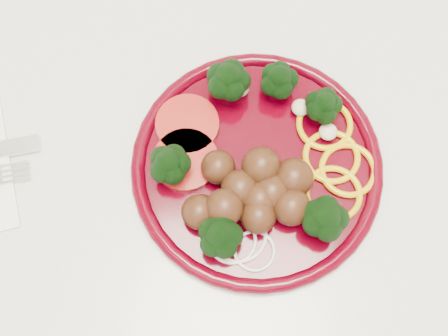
# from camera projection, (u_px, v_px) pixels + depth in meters

# --- Properties ---
(counter) EXTENTS (2.40, 0.60, 0.90)m
(counter) POSITION_uv_depth(u_px,v_px,m) (94.00, 225.00, 0.99)
(counter) COLOR beige
(counter) RESTS_ON ground
(plate) EXTENTS (0.24, 0.24, 0.05)m
(plate) POSITION_uv_depth(u_px,v_px,m) (257.00, 167.00, 0.53)
(plate) COLOR #3E000A
(plate) RESTS_ON counter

